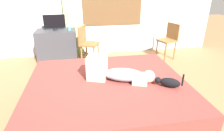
{
  "coord_description": "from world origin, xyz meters",
  "views": [
    {
      "loc": [
        -0.34,
        -2.33,
        1.74
      ],
      "look_at": [
        0.09,
        0.13,
        0.63
      ],
      "focal_mm": 30.02,
      "sensor_mm": 36.0,
      "label": 1
    }
  ],
  "objects_px": {
    "cup": "(69,29)",
    "person_lying": "(117,72)",
    "chair_by_desk": "(87,42)",
    "tv_monitor": "(54,22)",
    "bed": "(108,96)",
    "chair_spare": "(169,38)",
    "cat": "(169,82)",
    "desk": "(57,45)"
  },
  "relations": [
    {
      "from": "cup",
      "to": "person_lying",
      "type": "bearing_deg",
      "value": -70.88
    },
    {
      "from": "chair_by_desk",
      "to": "tv_monitor",
      "type": "bearing_deg",
      "value": 158.27
    },
    {
      "from": "bed",
      "to": "cup",
      "type": "height_order",
      "value": "cup"
    },
    {
      "from": "bed",
      "to": "tv_monitor",
      "type": "relative_size",
      "value": 4.66
    },
    {
      "from": "chair_spare",
      "to": "bed",
      "type": "bearing_deg",
      "value": -133.93
    },
    {
      "from": "chair_by_desk",
      "to": "cat",
      "type": "bearing_deg",
      "value": -66.05
    },
    {
      "from": "cat",
      "to": "cup",
      "type": "height_order",
      "value": "cup"
    },
    {
      "from": "cat",
      "to": "chair_by_desk",
      "type": "bearing_deg",
      "value": 113.95
    },
    {
      "from": "tv_monitor",
      "to": "cup",
      "type": "xyz_separation_m",
      "value": [
        0.32,
        -0.08,
        -0.14
      ]
    },
    {
      "from": "desk",
      "to": "chair_spare",
      "type": "bearing_deg",
      "value": -6.66
    },
    {
      "from": "desk",
      "to": "tv_monitor",
      "type": "distance_m",
      "value": 0.55
    },
    {
      "from": "bed",
      "to": "tv_monitor",
      "type": "height_order",
      "value": "tv_monitor"
    },
    {
      "from": "tv_monitor",
      "to": "cup",
      "type": "distance_m",
      "value": 0.35
    },
    {
      "from": "cat",
      "to": "tv_monitor",
      "type": "xyz_separation_m",
      "value": [
        -1.66,
        2.45,
        0.37
      ]
    },
    {
      "from": "bed",
      "to": "tv_monitor",
      "type": "xyz_separation_m",
      "value": [
        -0.89,
        2.18,
        0.68
      ]
    },
    {
      "from": "desk",
      "to": "tv_monitor",
      "type": "xyz_separation_m",
      "value": [
        -0.0,
        0.0,
        0.55
      ]
    },
    {
      "from": "bed",
      "to": "chair_spare",
      "type": "height_order",
      "value": "chair_spare"
    },
    {
      "from": "person_lying",
      "to": "chair_by_desk",
      "type": "bearing_deg",
      "value": 100.38
    },
    {
      "from": "bed",
      "to": "cup",
      "type": "xyz_separation_m",
      "value": [
        -0.57,
        2.1,
        0.54
      ]
    },
    {
      "from": "person_lying",
      "to": "chair_by_desk",
      "type": "distance_m",
      "value": 1.9
    },
    {
      "from": "cat",
      "to": "tv_monitor",
      "type": "height_order",
      "value": "tv_monitor"
    },
    {
      "from": "cat",
      "to": "chair_spare",
      "type": "bearing_deg",
      "value": 64.35
    },
    {
      "from": "chair_spare",
      "to": "cat",
      "type": "bearing_deg",
      "value": -115.65
    },
    {
      "from": "person_lying",
      "to": "tv_monitor",
      "type": "xyz_separation_m",
      "value": [
        -1.03,
        2.14,
        0.33
      ]
    },
    {
      "from": "person_lying",
      "to": "cat",
      "type": "xyz_separation_m",
      "value": [
        0.62,
        -0.31,
        -0.05
      ]
    },
    {
      "from": "cat",
      "to": "desk",
      "type": "height_order",
      "value": "desk"
    },
    {
      "from": "cat",
      "to": "chair_spare",
      "type": "height_order",
      "value": "chair_spare"
    },
    {
      "from": "person_lying",
      "to": "cup",
      "type": "xyz_separation_m",
      "value": [
        -0.72,
        2.06,
        0.18
      ]
    },
    {
      "from": "person_lying",
      "to": "tv_monitor",
      "type": "bearing_deg",
      "value": 115.74
    },
    {
      "from": "bed",
      "to": "cup",
      "type": "relative_size",
      "value": 27.62
    },
    {
      "from": "cat",
      "to": "cup",
      "type": "relative_size",
      "value": 4.0
    },
    {
      "from": "chair_spare",
      "to": "chair_by_desk",
      "type": "bearing_deg",
      "value": 178.91
    },
    {
      "from": "chair_by_desk",
      "to": "chair_spare",
      "type": "bearing_deg",
      "value": -1.09
    },
    {
      "from": "cup",
      "to": "chair_by_desk",
      "type": "distance_m",
      "value": 0.5
    },
    {
      "from": "cat",
      "to": "chair_spare",
      "type": "relative_size",
      "value": 0.38
    },
    {
      "from": "bed",
      "to": "desk",
      "type": "height_order",
      "value": "desk"
    },
    {
      "from": "person_lying",
      "to": "bed",
      "type": "bearing_deg",
      "value": -166.27
    },
    {
      "from": "person_lying",
      "to": "chair_spare",
      "type": "xyz_separation_m",
      "value": [
        1.65,
        1.83,
        -0.09
      ]
    },
    {
      "from": "bed",
      "to": "desk",
      "type": "distance_m",
      "value": 2.35
    },
    {
      "from": "bed",
      "to": "cat",
      "type": "distance_m",
      "value": 0.87
    },
    {
      "from": "person_lying",
      "to": "tv_monitor",
      "type": "distance_m",
      "value": 2.4
    },
    {
      "from": "tv_monitor",
      "to": "chair_by_desk",
      "type": "distance_m",
      "value": 0.85
    }
  ]
}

